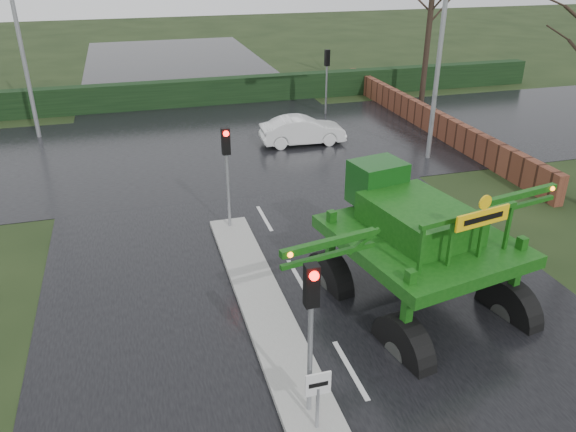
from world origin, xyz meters
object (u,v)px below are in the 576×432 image
object	(u,v)px
traffic_signal_mid	(227,157)
street_light_right	(437,17)
street_light_left_far	(21,9)
crop_sprayer	(405,267)
white_sedan	(302,144)
keep_left_sign	(318,392)
traffic_signal_near	(311,309)
traffic_signal_far	(327,67)

from	to	relation	value
traffic_signal_mid	street_light_right	distance (m)	11.05
street_light_left_far	crop_sprayer	world-z (taller)	street_light_left_far
street_light_left_far	white_sedan	bearing A→B (deg)	-21.32
street_light_right	keep_left_sign	bearing A→B (deg)	-125.12
traffic_signal_near	street_light_left_far	size ratio (longest dim) A/B	0.35
keep_left_sign	white_sedan	bearing A→B (deg)	73.52
keep_left_sign	traffic_signal_near	size ratio (longest dim) A/B	0.38
traffic_signal_mid	white_sedan	xyz separation A→B (m)	(4.99, 7.87, -2.59)
street_light_right	crop_sprayer	bearing A→B (deg)	-120.62
traffic_signal_near	keep_left_sign	bearing A→B (deg)	-90.00
street_light_right	crop_sprayer	xyz separation A→B (m)	(-6.84, -11.55, -3.77)
keep_left_sign	traffic_signal_far	size ratio (longest dim) A/B	0.38
white_sedan	keep_left_sign	bearing A→B (deg)	166.10
traffic_signal_far	crop_sprayer	distance (m)	20.23
traffic_signal_mid	white_sedan	distance (m)	9.67
street_light_right	white_sedan	bearing A→B (deg)	143.26
traffic_signal_mid	street_light_left_far	xyz separation A→B (m)	(-6.89, 12.51, 3.40)
keep_left_sign	street_light_left_far	size ratio (longest dim) A/B	0.14
crop_sprayer	white_sedan	xyz separation A→B (m)	(2.33, 14.92, -2.22)
traffic_signal_far	crop_sprayer	xyz separation A→B (m)	(-5.14, -19.56, -0.37)
traffic_signal_far	crop_sprayer	size ratio (longest dim) A/B	0.43
traffic_signal_near	white_sedan	xyz separation A→B (m)	(4.99, 16.37, -2.59)
street_light_right	traffic_signal_near	bearing A→B (deg)	-126.13
keep_left_sign	crop_sprayer	bearing A→B (deg)	36.22
street_light_right	crop_sprayer	size ratio (longest dim) A/B	1.21
traffic_signal_near	white_sedan	distance (m)	17.31
traffic_signal_near	traffic_signal_far	bearing A→B (deg)	69.64
street_light_right	white_sedan	size ratio (longest dim) A/B	2.51
street_light_right	white_sedan	world-z (taller)	street_light_right
traffic_signal_far	street_light_right	xyz separation A→B (m)	(1.69, -8.01, 3.40)
traffic_signal_mid	white_sedan	size ratio (longest dim) A/B	0.88
keep_left_sign	crop_sprayer	size ratio (longest dim) A/B	0.16
white_sedan	street_light_left_far	bearing A→B (deg)	71.27
street_light_left_far	white_sedan	distance (m)	14.09
keep_left_sign	traffic_signal_mid	world-z (taller)	traffic_signal_mid
keep_left_sign	street_light_right	distance (m)	17.23
traffic_signal_near	traffic_signal_mid	size ratio (longest dim) A/B	1.00
traffic_signal_near	white_sedan	bearing A→B (deg)	73.05
traffic_signal_mid	crop_sprayer	bearing A→B (deg)	-69.34
traffic_signal_far	street_light_left_far	world-z (taller)	street_light_left_far
traffic_signal_near	street_light_left_far	distance (m)	22.37
keep_left_sign	traffic_signal_far	distance (m)	22.93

